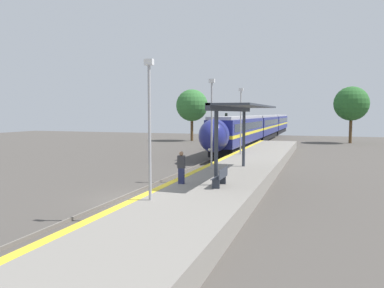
% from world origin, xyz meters
% --- Properties ---
extents(ground_plane, '(120.00, 120.00, 0.00)m').
position_xyz_m(ground_plane, '(0.00, 0.00, 0.00)').
color(ground_plane, '#4C4742').
extents(rail_left, '(0.08, 90.00, 0.15)m').
position_xyz_m(rail_left, '(-0.72, 0.00, 0.07)').
color(rail_left, slate).
rests_on(rail_left, ground_plane).
extents(rail_right, '(0.08, 90.00, 0.15)m').
position_xyz_m(rail_right, '(0.72, 0.00, 0.07)').
color(rail_right, slate).
rests_on(rail_right, ground_plane).
extents(train, '(2.76, 62.12, 4.10)m').
position_xyz_m(train, '(0.00, 44.08, 2.35)').
color(train, black).
rests_on(train, ground_plane).
extents(platform_right, '(4.57, 64.00, 0.90)m').
position_xyz_m(platform_right, '(3.84, 0.00, 0.45)').
color(platform_right, gray).
rests_on(platform_right, ground_plane).
extents(platform_bench, '(0.44, 1.61, 0.89)m').
position_xyz_m(platform_bench, '(4.42, 0.36, 1.37)').
color(platform_bench, '#2D333D').
rests_on(platform_bench, platform_right).
extents(person_waiting, '(0.36, 0.22, 1.64)m').
position_xyz_m(person_waiting, '(2.37, 0.38, 1.74)').
color(person_waiting, navy).
rests_on(person_waiting, platform_right).
extents(railway_signal, '(0.28, 0.28, 4.45)m').
position_xyz_m(railway_signal, '(-2.08, 27.89, 2.72)').
color(railway_signal, '#59595E').
rests_on(railway_signal, ground_plane).
extents(lamppost_near, '(0.36, 0.20, 5.68)m').
position_xyz_m(lamppost_near, '(2.41, -3.37, 4.13)').
color(lamppost_near, '#9E9EA3').
rests_on(lamppost_near, platform_right).
extents(lamppost_mid, '(0.36, 0.20, 5.68)m').
position_xyz_m(lamppost_mid, '(2.41, 5.70, 4.13)').
color(lamppost_mid, '#9E9EA3').
rests_on(lamppost_mid, platform_right).
extents(lamppost_far, '(0.36, 0.20, 5.68)m').
position_xyz_m(lamppost_far, '(2.41, 14.77, 4.13)').
color(lamppost_far, '#9E9EA3').
rests_on(lamppost_far, platform_right).
extents(station_canopy, '(2.02, 9.96, 4.01)m').
position_xyz_m(station_canopy, '(4.68, 4.07, 4.61)').
color(station_canopy, '#333842').
rests_on(station_canopy, platform_right).
extents(background_tree_left, '(5.09, 5.09, 8.26)m').
position_xyz_m(background_tree_left, '(-10.66, 39.85, 5.69)').
color(background_tree_left, brown).
rests_on(background_tree_left, ground_plane).
extents(background_tree_right, '(5.04, 5.04, 8.38)m').
position_xyz_m(background_tree_right, '(13.15, 43.02, 5.84)').
color(background_tree_right, brown).
rests_on(background_tree_right, ground_plane).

